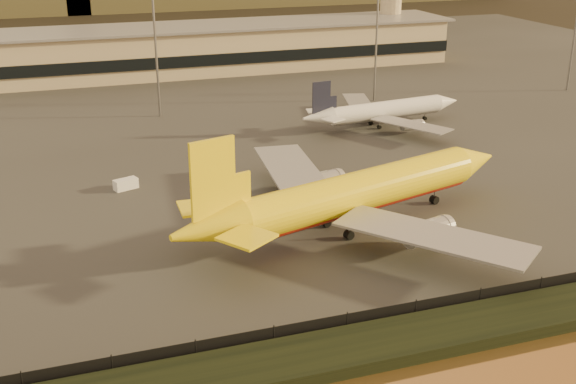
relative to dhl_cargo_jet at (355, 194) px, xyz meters
name	(u,v)px	position (x,y,z in m)	size (l,w,h in m)	color
ground	(350,271)	(-5.63, -11.56, -5.19)	(900.00, 900.00, 0.00)	black
embankment	(417,337)	(-5.63, -28.56, -4.49)	(320.00, 7.00, 1.40)	black
tarmac	(192,98)	(-5.63, 83.44, -5.09)	(320.00, 220.00, 0.20)	#2D2D2D
perimeter_fence	(399,313)	(-5.63, -24.56, -3.89)	(300.00, 0.05, 2.20)	black
terminal_building	(114,54)	(-20.15, 113.99, 1.06)	(202.00, 25.00, 12.60)	tan
apron_light_masts	(276,42)	(9.37, 63.44, 10.52)	(152.20, 12.20, 25.40)	slate
dhl_cargo_jet	(355,194)	(0.00, 0.00, 0.00)	(55.05, 52.67, 16.71)	yellow
white_narrowbody_jet	(384,111)	(26.80, 45.89, -1.80)	(37.23, 36.07, 10.69)	white
gse_vehicle_yellow	(295,185)	(-2.89, 16.38, -4.12)	(3.87, 1.74, 1.74)	yellow
gse_vehicle_white	(126,184)	(-28.21, 25.72, -4.15)	(3.72, 1.67, 1.67)	white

